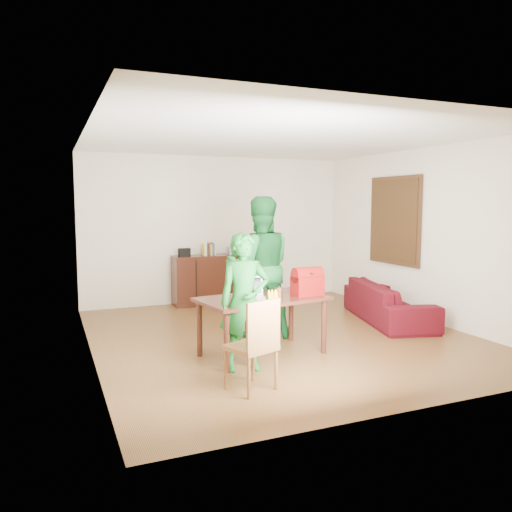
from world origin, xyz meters
name	(u,v)px	position (x,y,z in m)	size (l,w,h in m)	color
room	(277,242)	(0.01, 0.13, 1.31)	(5.20, 5.70, 2.90)	#422910
table	(262,304)	(-0.57, -0.71, 0.62)	(1.63, 1.08, 0.71)	black
chair	(252,363)	(-1.13, -1.74, 0.27)	(0.53, 0.52, 0.92)	brown
person_near	(244,302)	(-0.98, -1.14, 0.76)	(0.55, 0.36, 1.52)	#12531A
person_far	(260,267)	(-0.27, 0.10, 0.97)	(0.94, 0.73, 1.93)	#145A22
laptop	(250,295)	(-0.74, -0.72, 0.76)	(0.40, 0.32, 0.25)	white
bananas	(273,301)	(-0.62, -1.10, 0.74)	(0.17, 0.10, 0.06)	gold
bottle	(279,294)	(-0.51, -1.03, 0.80)	(0.06, 0.06, 0.19)	#562D13
red_bag	(307,284)	(-0.01, -0.80, 0.85)	(0.37, 0.22, 0.27)	#6F0709
sofa	(388,302)	(1.95, 0.14, 0.30)	(2.05, 0.80, 0.60)	#35060C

